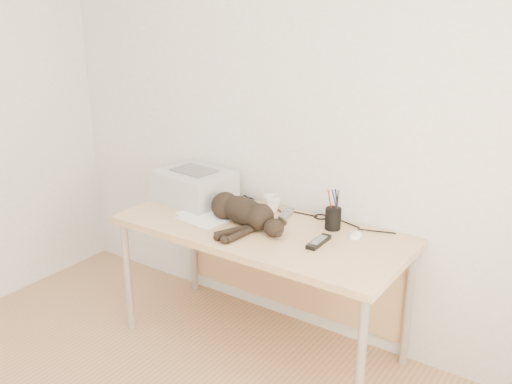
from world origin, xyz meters
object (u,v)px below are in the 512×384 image
Objects in this scene: desk at (269,244)px; printer at (195,186)px; mug at (272,204)px; mouse at (356,233)px; cat at (241,212)px; pen_cup at (333,218)px.

printer is at bearing 175.80° from desk.
mug reaches higher than desk.
printer is at bearing -167.33° from mug.
mouse reaches higher than desk.
mug is (-0.08, 0.15, 0.18)m from desk.
desk is 2.31× the size of cat.
cat is 0.26m from mug.
pen_cup reaches higher than mouse.
cat is 3.14× the size of pen_cup.
desk is 0.62m from printer.
cat is 0.50m from pen_cup.
mouse is at bearing -6.14° from mug.
mouse is (0.15, -0.03, -0.04)m from pen_cup.
pen_cup reaches higher than desk.
printer reaches higher than desk.
desk is at bearing -61.53° from mug.
desk is at bearing -160.26° from pen_cup.
mug reaches higher than mouse.
mug is (0.49, 0.11, -0.05)m from printer.
cat is at bearing -153.70° from pen_cup.
desk is 0.51m from mouse.
pen_cup is at bearing 38.36° from cat.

